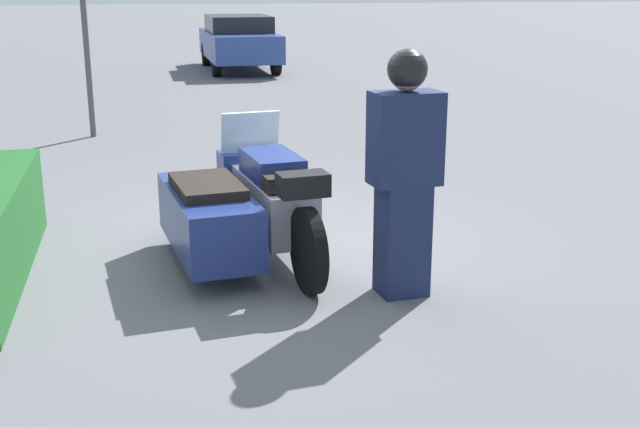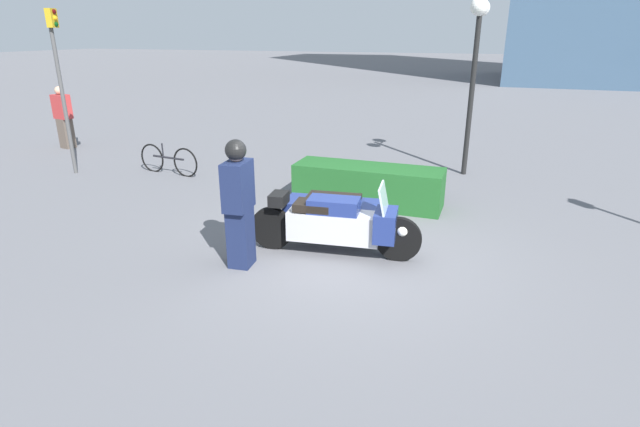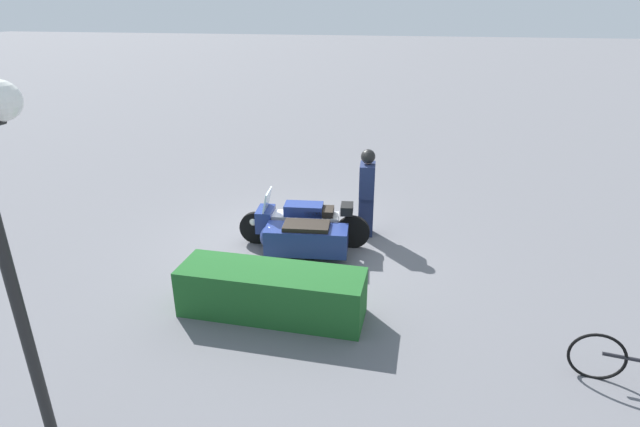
# 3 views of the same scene
# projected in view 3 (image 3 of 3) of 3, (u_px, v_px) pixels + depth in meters

# --- Properties ---
(ground_plane) EXTENTS (160.00, 160.00, 0.00)m
(ground_plane) POSITION_uv_depth(u_px,v_px,m) (295.00, 245.00, 10.30)
(ground_plane) COLOR slate
(police_motorcycle) EXTENTS (2.66, 1.28, 1.17)m
(police_motorcycle) POSITION_uv_depth(u_px,v_px,m) (300.00, 230.00, 9.82)
(police_motorcycle) COLOR black
(police_motorcycle) RESTS_ON ground
(officer_rider) EXTENTS (0.36, 0.54, 1.88)m
(officer_rider) POSITION_uv_depth(u_px,v_px,m) (367.00, 191.00, 10.41)
(officer_rider) COLOR #192347
(officer_rider) RESTS_ON ground
(hedge_bush_curbside) EXTENTS (2.92, 0.87, 0.78)m
(hedge_bush_curbside) POSITION_uv_depth(u_px,v_px,m) (272.00, 292.00, 7.85)
(hedge_bush_curbside) COLOR #1E5623
(hedge_bush_curbside) RESTS_ON ground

